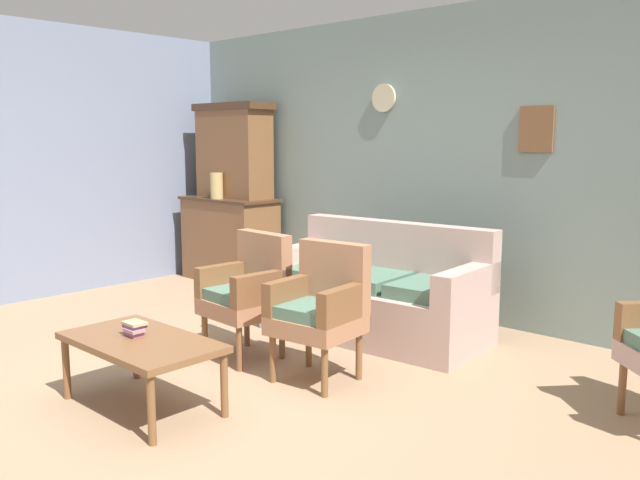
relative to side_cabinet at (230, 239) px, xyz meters
name	(u,v)px	position (x,y,z in m)	size (l,w,h in m)	color
ground_plane	(206,391)	(2.47, -2.25, -0.47)	(7.68, 7.68, 0.00)	#997A5B
wall_back_with_decor	(440,164)	(2.47, 0.38, 0.89)	(6.40, 0.09, 2.70)	gray
side_cabinet	(230,239)	(0.00, 0.00, 0.00)	(1.16, 0.55, 0.93)	brown
cabinet_upper_hutch	(234,150)	(0.00, 0.08, 0.98)	(0.99, 0.38, 1.03)	brown
vase_on_cabinet	(217,186)	(0.00, -0.17, 0.60)	(0.14, 0.14, 0.28)	tan
floral_couch	(377,296)	(2.51, -0.56, -0.14)	(1.82, 0.93, 0.90)	tan
armchair_near_couch_end	(248,289)	(2.15, -1.61, 0.03)	(0.55, 0.53, 0.90)	#9E6B4C
armchair_by_doorway	(321,305)	(2.85, -1.59, 0.03)	(0.57, 0.54, 0.90)	#9E6B4C
coffee_table	(141,346)	(2.40, -2.66, -0.09)	(1.00, 0.56, 0.42)	brown
book_stack_on_table	(134,328)	(2.32, -2.65, 0.00)	(0.14, 0.11, 0.08)	#9F5A89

